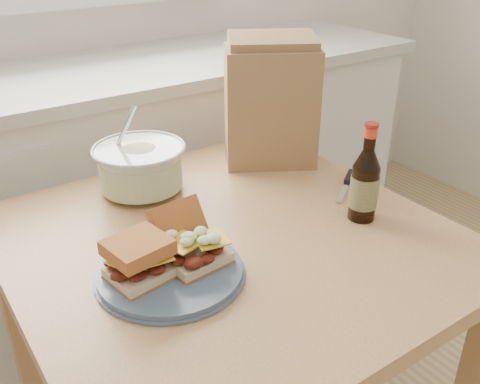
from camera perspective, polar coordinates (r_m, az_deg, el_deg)
cabinet_run at (r=2.03m, az=-14.30°, el=-0.41°), size 2.50×0.64×0.94m
dining_table at (r=1.24m, az=-1.04°, el=-9.02°), size 0.92×0.92×0.76m
plate at (r=1.06m, az=-7.45°, el=-8.46°), size 0.28×0.28×0.02m
sandwich_left at (r=1.02m, az=-10.74°, el=-7.02°), size 0.12×0.12×0.08m
sandwich_right at (r=1.07m, az=-5.44°, el=-5.24°), size 0.13×0.17×0.10m
coleslaw_bowl at (r=1.36m, az=-10.55°, el=2.40°), size 0.23×0.23×0.23m
beer_bottle at (r=1.24m, az=13.16°, el=0.83°), size 0.06×0.06×0.23m
knife at (r=1.43m, az=11.46°, el=1.22°), size 0.16×0.12×0.01m
paper_bag at (r=1.48m, az=3.29°, el=9.12°), size 0.29×0.26×0.32m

